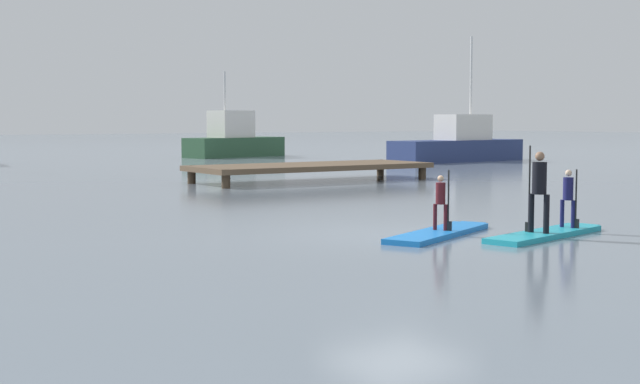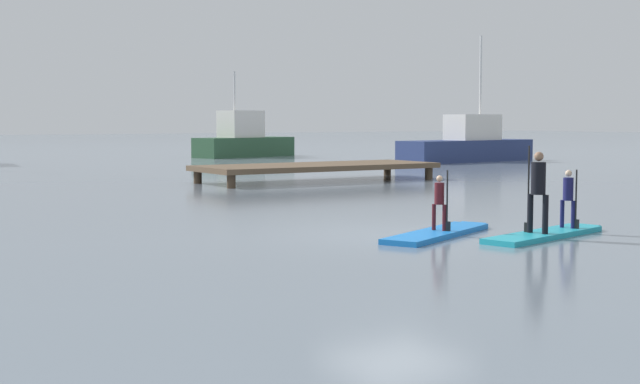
{
  "view_description": "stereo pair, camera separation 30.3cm",
  "coord_description": "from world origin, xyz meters",
  "px_view_note": "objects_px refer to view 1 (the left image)",
  "views": [
    {
      "loc": [
        -10.51,
        -13.36,
        2.18
      ],
      "look_at": [
        -0.35,
        2.13,
        0.69
      ],
      "focal_mm": 50.57,
      "sensor_mm": 36.0,
      "label": 1
    },
    {
      "loc": [
        -10.25,
        -13.52,
        2.18
      ],
      "look_at": [
        -0.35,
        2.13,
        0.69
      ],
      "focal_mm": 50.57,
      "sensor_mm": 36.0,
      "label": 2
    }
  ],
  "objects_px": {
    "paddler_child_front": "(569,195)",
    "motor_boat_small_navy": "(234,140)",
    "paddler_child_solo": "(441,200)",
    "paddleboard_near": "(440,233)",
    "paddleboard_far": "(547,234)",
    "fishing_boat_green_midground": "(459,145)",
    "paddler_adult": "(539,186)"
  },
  "relations": [
    {
      "from": "paddleboard_far",
      "to": "fishing_boat_green_midground",
      "type": "xyz_separation_m",
      "value": [
        19.15,
        23.72,
        0.81
      ]
    },
    {
      "from": "paddler_child_solo",
      "to": "paddleboard_near",
      "type": "bearing_deg",
      "value": 140.91
    },
    {
      "from": "fishing_boat_green_midground",
      "to": "motor_boat_small_navy",
      "type": "bearing_deg",
      "value": 122.05
    },
    {
      "from": "paddleboard_near",
      "to": "paddler_adult",
      "type": "relative_size",
      "value": 2.09
    },
    {
      "from": "paddleboard_far",
      "to": "fishing_boat_green_midground",
      "type": "relative_size",
      "value": 0.41
    },
    {
      "from": "paddler_child_front",
      "to": "motor_boat_small_navy",
      "type": "relative_size",
      "value": 0.17
    },
    {
      "from": "paddler_child_solo",
      "to": "paddleboard_far",
      "type": "bearing_deg",
      "value": -37.7
    },
    {
      "from": "paddleboard_near",
      "to": "motor_boat_small_navy",
      "type": "height_order",
      "value": "motor_boat_small_navy"
    },
    {
      "from": "paddleboard_near",
      "to": "motor_boat_small_navy",
      "type": "relative_size",
      "value": 0.5
    },
    {
      "from": "paddler_child_front",
      "to": "motor_boat_small_navy",
      "type": "xyz_separation_m",
      "value": [
        11.18,
        35.0,
        0.24
      ]
    },
    {
      "from": "paddleboard_far",
      "to": "fishing_boat_green_midground",
      "type": "distance_m",
      "value": 30.5
    },
    {
      "from": "paddleboard_far",
      "to": "paddler_child_front",
      "type": "xyz_separation_m",
      "value": [
        0.79,
        0.19,
        0.68
      ]
    },
    {
      "from": "paddler_child_front",
      "to": "fishing_boat_green_midground",
      "type": "height_order",
      "value": "fishing_boat_green_midground"
    },
    {
      "from": "paddleboard_near",
      "to": "fishing_boat_green_midground",
      "type": "relative_size",
      "value": 0.4
    },
    {
      "from": "paddler_adult",
      "to": "fishing_boat_green_midground",
      "type": "distance_m",
      "value": 30.74
    },
    {
      "from": "paddleboard_far",
      "to": "motor_boat_small_navy",
      "type": "bearing_deg",
      "value": 71.21
    },
    {
      "from": "paddleboard_near",
      "to": "paddler_child_solo",
      "type": "distance_m",
      "value": 0.63
    },
    {
      "from": "paddleboard_far",
      "to": "paddler_adult",
      "type": "xyz_separation_m",
      "value": [
        -0.31,
        -0.07,
        0.91
      ]
    },
    {
      "from": "fishing_boat_green_midground",
      "to": "paddleboard_near",
      "type": "bearing_deg",
      "value": -132.63
    },
    {
      "from": "paddleboard_far",
      "to": "motor_boat_small_navy",
      "type": "distance_m",
      "value": 37.18
    },
    {
      "from": "paddleboard_near",
      "to": "paddler_adult",
      "type": "distance_m",
      "value": 2.01
    },
    {
      "from": "paddler_child_solo",
      "to": "paddleboard_far",
      "type": "relative_size",
      "value": 0.33
    },
    {
      "from": "fishing_boat_green_midground",
      "to": "motor_boat_small_navy",
      "type": "distance_m",
      "value": 13.54
    },
    {
      "from": "paddleboard_near",
      "to": "paddler_child_solo",
      "type": "xyz_separation_m",
      "value": [
        0.01,
        -0.01,
        0.63
      ]
    },
    {
      "from": "paddler_child_front",
      "to": "paddler_child_solo",
      "type": "bearing_deg",
      "value": 156.61
    },
    {
      "from": "paddler_adult",
      "to": "paddleboard_near",
      "type": "bearing_deg",
      "value": 134.48
    },
    {
      "from": "paddler_child_solo",
      "to": "paddleboard_far",
      "type": "height_order",
      "value": "paddler_child_solo"
    },
    {
      "from": "paddler_child_solo",
      "to": "paddleboard_far",
      "type": "distance_m",
      "value": 2.06
    },
    {
      "from": "paddleboard_far",
      "to": "motor_boat_small_navy",
      "type": "height_order",
      "value": "motor_boat_small_navy"
    },
    {
      "from": "paddleboard_far",
      "to": "fishing_boat_green_midground",
      "type": "bearing_deg",
      "value": 51.08
    },
    {
      "from": "paddler_adult",
      "to": "paddler_child_front",
      "type": "distance_m",
      "value": 1.15
    },
    {
      "from": "paddleboard_near",
      "to": "paddleboard_far",
      "type": "xyz_separation_m",
      "value": [
        1.57,
        -1.21,
        0.0
      ]
    }
  ]
}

